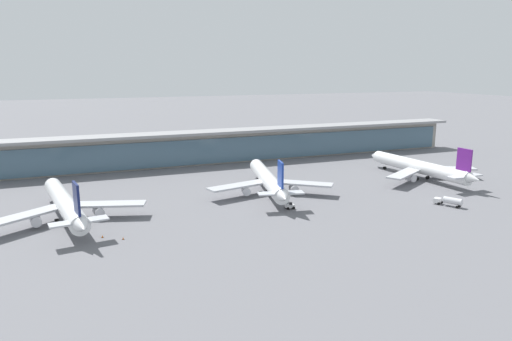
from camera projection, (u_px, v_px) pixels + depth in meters
ground_plane at (274, 200)px, 155.19m from camera, size 1200.00×1200.00×0.00m
airliner_left_stand at (65, 204)px, 134.13m from camera, size 43.48×57.04×15.21m
airliner_centre_stand at (268, 180)px, 163.33m from camera, size 42.89×56.62×15.21m
airliner_right_stand at (420, 167)px, 184.39m from camera, size 43.87×57.15×15.21m
service_truck_near_nose_white at (449, 201)px, 148.50m from camera, size 5.78×8.72×2.95m
service_truck_under_wing_white at (290, 206)px, 145.61m from camera, size 2.95×1.87×2.05m
service_truck_mid_apron_red at (451, 175)px, 184.40m from camera, size 8.15×7.08×2.95m
terminal_building at (213, 146)px, 215.49m from camera, size 258.11×12.80×15.20m
safety_cone_alpha at (123, 238)px, 119.60m from camera, size 0.62×0.62×0.70m
safety_cone_bravo at (102, 236)px, 120.94m from camera, size 0.62×0.62×0.70m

